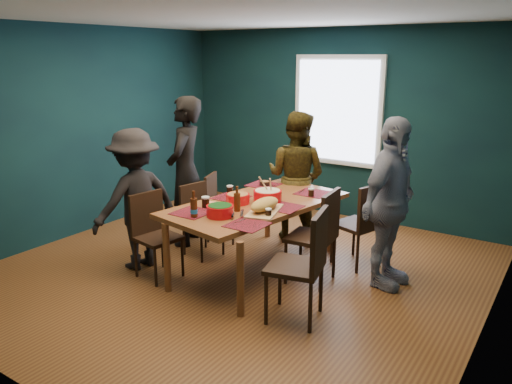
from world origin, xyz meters
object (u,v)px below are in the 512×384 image
chair_left_near (153,228)px  bowl_salad (238,198)px  dining_table (256,209)px  person_near_left (136,200)px  person_far_left (186,172)px  person_right (389,204)px  chair_right_mid (320,230)px  cutting_board (264,206)px  bowl_dumpling (268,195)px  chair_right_far (364,219)px  chair_left_mid (199,214)px  chair_right_near (306,258)px  chair_left_far (218,202)px  person_back (296,176)px  bowl_herbs (220,210)px

chair_left_near → bowl_salad: (0.70, 0.59, 0.31)m
dining_table → person_near_left: person_near_left is taller
person_far_left → person_right: person_far_left is taller
chair_right_mid → cutting_board: 0.63m
dining_table → person_far_left: size_ratio=1.19×
bowl_dumpling → cutting_board: size_ratio=0.45×
chair_right_mid → bowl_dumpling: (-0.65, 0.02, 0.27)m
chair_right_far → chair_left_mid: bearing=-140.2°
cutting_board → chair_right_near: bearing=-47.8°
chair_left_far → person_near_left: bearing=-119.2°
person_far_left → cutting_board: person_far_left is taller
chair_right_far → chair_right_near: size_ratio=0.94×
chair_right_mid → person_right: 0.75m
chair_left_near → cutting_board: size_ratio=1.34×
chair_right_mid → person_far_left: person_far_left is taller
chair_right_near → person_back: bearing=108.4°
chair_left_far → bowl_salad: bowl_salad is taller
chair_left_far → chair_right_far: (1.89, 0.19, 0.07)m
cutting_board → dining_table: bearing=119.9°
bowl_salad → cutting_board: 0.42m
chair_left_far → chair_right_near: chair_right_near is taller
person_back → chair_right_far: bearing=156.5°
person_back → person_far_left: bearing=36.5°
person_right → bowl_herbs: size_ratio=6.53×
chair_right_near → person_near_left: size_ratio=0.66×
person_back → bowl_dumpling: (0.21, -1.02, 0.02)m
chair_left_near → chair_right_near: 1.83m
chair_right_mid → person_back: size_ratio=0.61×
chair_left_mid → chair_right_far: bearing=33.0°
dining_table → chair_left_far: chair_left_far is taller
chair_left_mid → chair_right_far: size_ratio=0.88×
chair_right_mid → chair_left_near: bearing=-158.4°
chair_left_mid → chair_right_near: chair_right_near is taller
bowl_herbs → cutting_board: 0.46m
person_right → cutting_board: bearing=127.8°
chair_left_mid → cutting_board: size_ratio=1.25×
chair_right_near → person_far_left: size_ratio=0.56×
dining_table → chair_right_far: chair_right_far is taller
chair_right_far → person_back: 1.18m
bowl_herbs → cutting_board: size_ratio=0.39×
chair_left_far → bowl_herbs: bearing=-70.0°
chair_right_far → person_near_left: (-2.11, -1.38, 0.22)m
chair_left_mid → person_right: size_ratio=0.49×
bowl_salad → bowl_dumpling: 0.33m
chair_left_near → chair_right_mid: 1.78m
chair_right_near → bowl_salad: chair_right_near is taller
chair_left_near → person_far_left: person_far_left is taller
person_far_left → bowl_herbs: (1.17, -0.82, -0.08)m
chair_right_far → bowl_herbs: bearing=-108.4°
chair_right_far → person_far_left: person_far_left is taller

